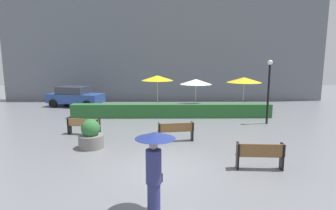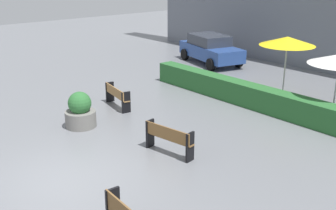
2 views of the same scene
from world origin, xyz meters
name	(u,v)px [view 1 (image 1 of 2)]	position (x,y,z in m)	size (l,w,h in m)	color
ground_plane	(163,168)	(0.00, 0.00, 0.00)	(60.00, 60.00, 0.00)	slate
bench_far_left	(84,125)	(-3.96, 4.34, 0.49)	(1.70, 0.63, 0.82)	#9E7242
bench_mid_center	(176,130)	(0.58, 3.12, 0.53)	(1.67, 0.57, 0.87)	brown
bench_near_right	(260,154)	(3.30, -0.18, 0.55)	(1.62, 0.42, 0.92)	brown
pedestrian_with_umbrella	(154,161)	(-0.17, -2.80, 1.32)	(0.98, 0.98, 2.02)	navy
planter_pot	(91,136)	(-3.05, 2.25, 0.53)	(1.05, 1.05, 1.24)	slate
lamp_post	(269,85)	(5.98, 6.59, 2.26)	(0.28, 0.28, 3.66)	black
patio_umbrella_yellow	(157,78)	(-0.45, 10.18, 2.40)	(2.21, 2.21, 2.58)	silver
patio_umbrella_white	(196,82)	(2.15, 9.51, 2.19)	(2.14, 2.14, 2.38)	silver
patio_umbrella_yellow_far	(244,80)	(5.53, 10.05, 2.27)	(2.37, 2.37, 2.45)	silver
hedge_strip	(171,111)	(0.49, 8.40, 0.43)	(12.73, 0.70, 0.87)	#28602D
building_facade	(164,34)	(0.00, 16.00, 5.86)	(28.00, 1.20, 11.73)	slate
parked_car	(75,96)	(-6.97, 12.59, 0.82)	(4.50, 2.76, 1.57)	#28478C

